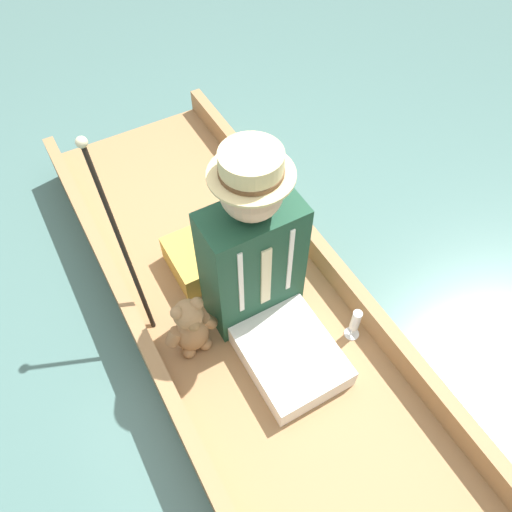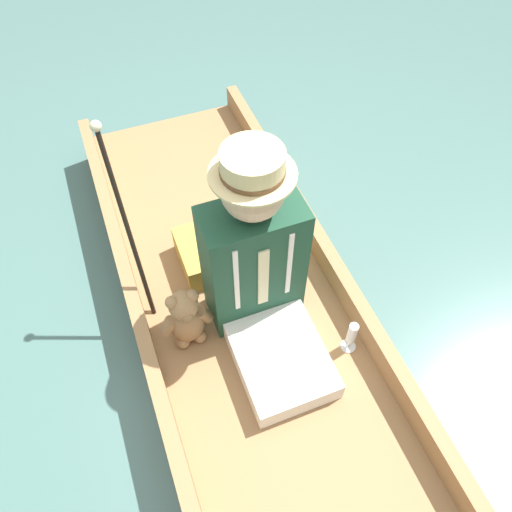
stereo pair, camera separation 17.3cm
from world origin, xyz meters
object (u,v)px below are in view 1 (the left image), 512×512
at_px(seated_person, 260,269).
at_px(walking_cane, 115,228).
at_px(wine_glass, 355,322).
at_px(teddy_bear, 191,328).

distance_m(seated_person, walking_cane, 0.59).
relative_size(seated_person, wine_glass, 5.09).
bearing_deg(teddy_bear, wine_glass, 155.05).
relative_size(seated_person, teddy_bear, 2.72).
xyz_separation_m(teddy_bear, wine_glass, (-0.63, 0.29, -0.05)).
height_order(wine_glass, walking_cane, walking_cane).
bearing_deg(teddy_bear, seated_person, 178.44).
bearing_deg(walking_cane, seated_person, 140.49).
height_order(seated_person, wine_glass, seated_person).
bearing_deg(seated_person, teddy_bear, -10.99).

